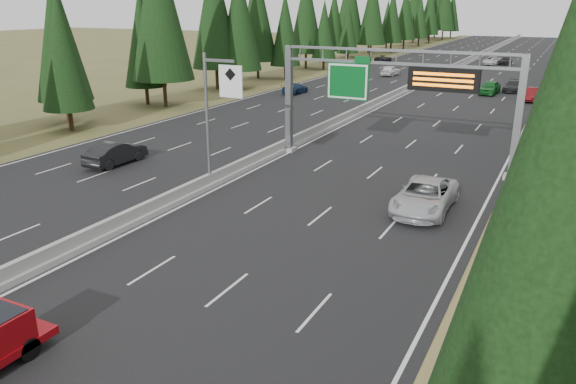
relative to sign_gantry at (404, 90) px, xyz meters
The scene contains 17 objects.
road 46.29m from the sign_gantry, 101.18° to the left, with size 32.00×260.00×0.08m, color black.
shoulder_right 46.28m from the sign_gantry, 78.86° to the left, with size 3.60×260.00×0.06m, color olive.
shoulder_left 52.70m from the sign_gantry, 120.63° to the left, with size 3.60×260.00×0.06m, color brown.
median_barrier 46.25m from the sign_gantry, 101.18° to the left, with size 0.70×260.00×0.85m.
sign_gantry is the anchor object (origin of this frame).
hov_sign_pole 12.96m from the sign_gantry, 130.04° to the right, with size 2.80×0.50×8.00m.
tree_row_left 57.55m from the sign_gantry, 122.78° to the left, with size 11.96×241.56×18.96m.
silver_minivan 9.91m from the sign_gantry, 65.11° to the right, with size 2.75×5.97×1.66m, color #B8B9BE.
car_ahead_green 36.93m from the sign_gantry, 88.75° to the left, with size 1.95×4.84×1.65m, color #166021.
car_ahead_dkred 34.11m from the sign_gantry, 80.50° to the left, with size 1.59×4.57×1.51m, color #5E0D11.
car_ahead_dkgrey 40.53m from the sign_gantry, 85.54° to the left, with size 1.94×4.78×1.39m, color black.
car_ahead_white 73.81m from the sign_gantry, 93.11° to the left, with size 2.43×5.28×1.47m, color silver.
car_ahead_far 75.46m from the sign_gantry, 91.33° to the left, with size 1.82×4.52×1.54m, color black.
car_onc_near 20.13m from the sign_gantry, 154.18° to the right, with size 1.68×4.82×1.59m, color black.
car_onc_blue 33.78m from the sign_gantry, 128.63° to the left, with size 1.84×4.52×1.31m, color #152C4C.
car_onc_white 52.04m from the sign_gantry, 107.67° to the left, with size 1.88×4.67×1.59m, color silver.
car_onc_far 73.61m from the sign_gantry, 108.59° to the left, with size 2.13×4.63×1.29m, color black.
Camera 1 is at (18.98, -1.92, 10.70)m, focal length 35.00 mm.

